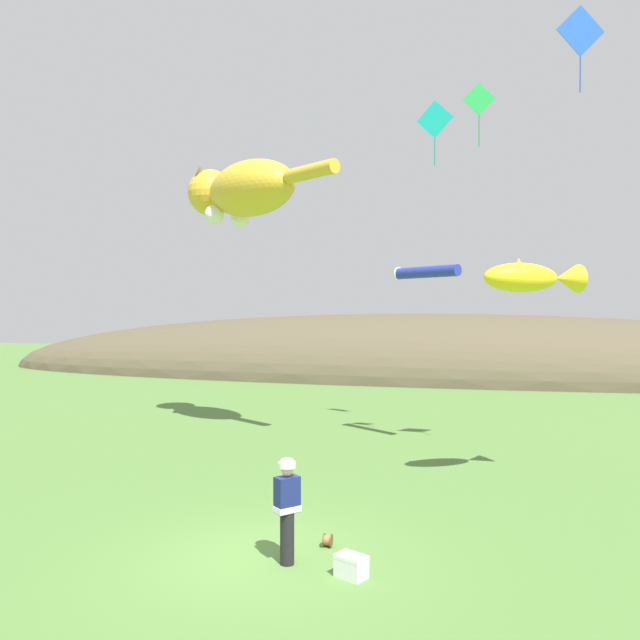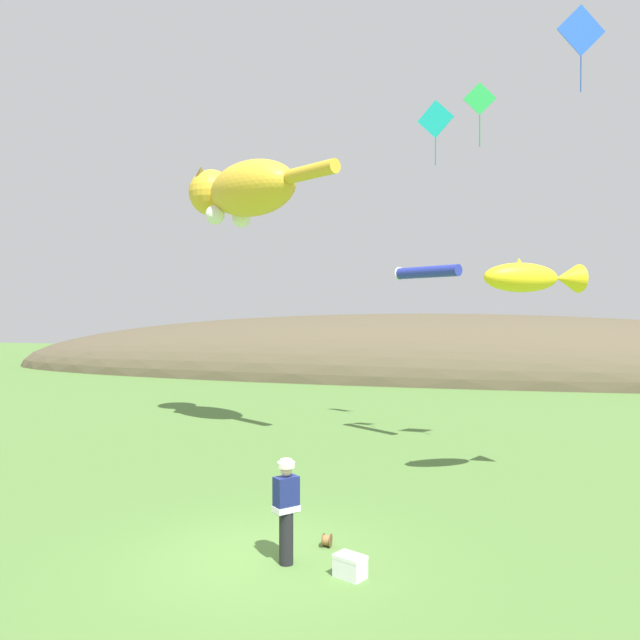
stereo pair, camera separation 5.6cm
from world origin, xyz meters
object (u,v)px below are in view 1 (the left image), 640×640
kite_fish_windsock (531,277)px  kite_diamond_blue (580,31)px  kite_tube_streamer (426,272)px  festival_attendant (287,508)px  kite_spool (328,540)px  picnic_cooler (351,566)px  kite_diamond_teal (435,120)px  kite_diamond_green (479,100)px  kite_giant_cat (242,191)px

kite_fish_windsock → kite_diamond_blue: (1.27, 1.50, 6.29)m
kite_tube_streamer → festival_attendant: bearing=-98.8°
kite_spool → picnic_cooler: picnic_cooler is taller
kite_diamond_blue → kite_diamond_teal: size_ratio=1.02×
picnic_cooler → kite_diamond_blue: size_ratio=0.26×
festival_attendant → kite_tube_streamer: 10.76m
kite_diamond_green → kite_diamond_teal: 3.15m
festival_attendant → kite_giant_cat: bearing=115.2°
festival_attendant → kite_diamond_blue: kite_diamond_blue is taller
picnic_cooler → kite_giant_cat: size_ratio=0.09×
kite_spool → kite_giant_cat: kite_giant_cat is taller
kite_fish_windsock → kite_diamond_blue: 6.59m
picnic_cooler → kite_fish_windsock: bearing=61.4°
picnic_cooler → kite_fish_windsock: size_ratio=0.22×
kite_giant_cat → kite_diamond_green: 8.48m
kite_giant_cat → kite_diamond_green: kite_diamond_green is taller
kite_giant_cat → kite_diamond_teal: size_ratio=2.99×
kite_fish_windsock → festival_attendant: bearing=-127.8°
festival_attendant → kite_fish_windsock: 8.15m
kite_diamond_teal → kite_fish_windsock: bearing=-64.6°
kite_spool → picnic_cooler: bearing=-60.0°
kite_diamond_blue → kite_diamond_green: (-2.49, 1.31, -1.09)m
picnic_cooler → kite_diamond_blue: (4.43, 7.30, 11.17)m
kite_giant_cat → kite_diamond_blue: (10.50, -3.40, 2.90)m
kite_diamond_blue → kite_fish_windsock: bearing=-130.2°
festival_attendant → kite_diamond_green: kite_diamond_green is taller
kite_diamond_teal → kite_diamond_green: bearing=-62.7°
kite_giant_cat → kite_fish_windsock: (9.24, -4.89, -3.39)m
kite_fish_windsock → kite_diamond_teal: bearing=115.4°
kite_spool → kite_diamond_green: (2.61, 7.45, 10.14)m
kite_giant_cat → kite_tube_streamer: bearing=-7.1°
kite_spool → kite_diamond_teal: (1.18, 10.24, 10.51)m
kite_giant_cat → kite_diamond_teal: bearing=6.1°
kite_spool → kite_fish_windsock: 7.79m
kite_spool → kite_diamond_green: size_ratio=0.13×
kite_diamond_green → kite_fish_windsock: bearing=-66.6°
picnic_cooler → kite_tube_streamer: kite_tube_streamer is taller
festival_attendant → kite_diamond_teal: kite_diamond_teal is taller
festival_attendant → kite_giant_cat: size_ratio=0.27×
kite_diamond_teal → kite_giant_cat: bearing=-173.9°
picnic_cooler → kite_diamond_green: (1.94, 8.62, 10.08)m
festival_attendant → kite_diamond_teal: size_ratio=0.82×
kite_spool → kite_giant_cat: 13.77m
kite_spool → festival_attendant: bearing=-117.6°
kite_tube_streamer → kite_diamond_green: kite_diamond_green is taller
kite_tube_streamer → kite_diamond_teal: 5.37m
festival_attendant → kite_spool: bearing=62.4°
kite_diamond_green → kite_diamond_teal: bearing=117.3°
picnic_cooler → kite_diamond_green: kite_diamond_green is taller
kite_diamond_blue → kite_diamond_teal: 5.71m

